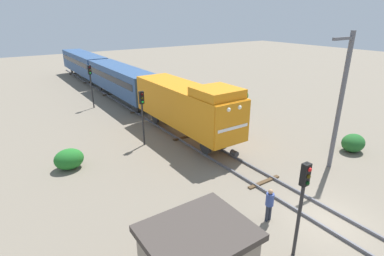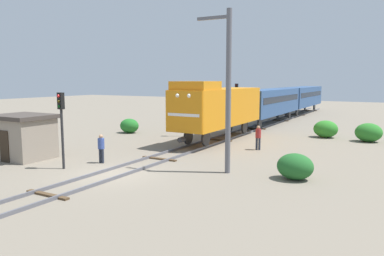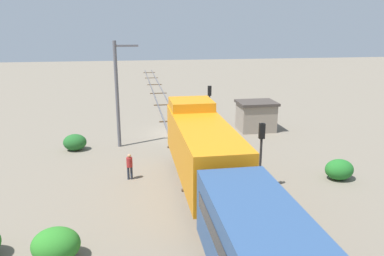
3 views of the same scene
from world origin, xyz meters
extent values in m
plane|color=#756B5B|center=(0.00, 0.00, 0.00)|extent=(149.87, 149.87, 0.00)
cube|color=#595960|center=(-0.72, 0.00, 0.08)|extent=(0.10, 99.91, 0.16)
cube|color=#595960|center=(0.72, 0.00, 0.08)|extent=(0.10, 99.91, 0.16)
cube|color=#4C3823|center=(0.00, -4.16, 0.04)|extent=(2.40, 0.24, 0.09)
cube|color=#4C3823|center=(0.00, 4.16, 0.04)|extent=(2.40, 0.24, 0.09)
cube|color=#4C3823|center=(0.00, 12.49, 0.04)|extent=(2.40, 0.24, 0.09)
cube|color=#4C3823|center=(0.00, 20.81, 0.04)|extent=(2.40, 0.24, 0.09)
cube|color=#4C3823|center=(0.00, 29.14, 0.04)|extent=(2.40, 0.24, 0.09)
cube|color=#4C3823|center=(0.00, 37.47, 0.04)|extent=(2.40, 0.24, 0.09)
cube|color=#4C3823|center=(0.00, 45.79, 0.04)|extent=(2.40, 0.24, 0.09)
cube|color=orange|center=(0.00, 12.66, 2.71)|extent=(2.90, 11.00, 2.90)
cube|color=orange|center=(0.00, 8.76, 4.46)|extent=(2.75, 2.80, 0.60)
cube|color=orange|center=(0.00, 7.11, 2.71)|extent=(2.84, 0.10, 2.84)
cube|color=white|center=(0.00, 7.07, 2.51)|extent=(2.46, 0.06, 0.20)
sphere|color=white|center=(-0.45, 7.06, 3.81)|extent=(0.28, 0.28, 0.28)
sphere|color=white|center=(0.45, 7.06, 3.81)|extent=(0.28, 0.28, 0.28)
cylinder|color=#262628|center=(0.00, 6.81, 0.86)|extent=(0.36, 0.50, 0.36)
cylinder|color=#262628|center=(-0.72, 8.96, 0.71)|extent=(0.18, 1.10, 1.10)
cylinder|color=#262628|center=(0.72, 8.96, 0.71)|extent=(0.18, 1.10, 1.10)
cylinder|color=#262628|center=(-0.72, 16.36, 0.71)|extent=(0.18, 1.10, 1.10)
cylinder|color=#262628|center=(0.72, 16.36, 0.71)|extent=(0.18, 1.10, 1.10)
cube|color=#2D4C7A|center=(0.00, 25.76, 2.47)|extent=(2.80, 14.00, 2.70)
cube|color=black|center=(0.00, 25.76, 2.82)|extent=(2.84, 12.88, 0.64)
cylinder|color=#262628|center=(-0.72, 20.36, 0.64)|extent=(0.16, 0.96, 0.96)
cylinder|color=#262628|center=(0.72, 20.36, 0.64)|extent=(0.16, 0.96, 0.96)
cylinder|color=#262628|center=(-0.72, 31.16, 0.64)|extent=(0.16, 0.96, 0.96)
cylinder|color=#262628|center=(0.72, 31.16, 0.64)|extent=(0.16, 0.96, 0.96)
cube|color=#2D4C7A|center=(0.00, 40.36, 2.47)|extent=(2.80, 14.00, 2.70)
cube|color=black|center=(0.00, 40.36, 2.82)|extent=(2.84, 12.88, 0.64)
cylinder|color=#262628|center=(-0.72, 34.96, 0.64)|extent=(0.16, 0.96, 0.96)
cylinder|color=#262628|center=(0.72, 34.96, 0.64)|extent=(0.16, 0.96, 0.96)
cylinder|color=#262628|center=(-0.72, 45.76, 0.64)|extent=(0.16, 0.96, 0.96)
cylinder|color=#262628|center=(0.72, 45.76, 0.64)|extent=(0.16, 0.96, 0.96)
cylinder|color=#262628|center=(-3.20, -0.44, 2.09)|extent=(0.14, 0.14, 4.19)
cube|color=black|center=(-3.20, -0.44, 3.74)|extent=(0.32, 0.24, 0.90)
sphere|color=red|center=(-3.20, -0.58, 4.01)|extent=(0.16, 0.16, 0.16)
sphere|color=#3C3306|center=(-3.20, -0.58, 3.73)|extent=(0.16, 0.16, 0.16)
sphere|color=black|center=(-3.20, -0.58, 3.45)|extent=(0.16, 0.16, 0.16)
cylinder|color=#262628|center=(-3.40, 13.08, 2.06)|extent=(0.14, 0.14, 4.12)
cube|color=black|center=(-3.40, 13.08, 3.67)|extent=(0.32, 0.24, 0.90)
sphere|color=#390606|center=(-3.40, 12.94, 3.94)|extent=(0.16, 0.16, 0.16)
sphere|color=#3C3306|center=(-3.40, 12.94, 3.66)|extent=(0.16, 0.16, 0.16)
sphere|color=green|center=(-3.40, 12.94, 3.38)|extent=(0.16, 0.16, 0.16)
cylinder|color=#262628|center=(-3.60, 24.76, 2.22)|extent=(0.14, 0.14, 4.43)
cube|color=black|center=(-3.60, 24.76, 3.98)|extent=(0.32, 0.24, 0.90)
sphere|color=#390606|center=(-3.60, 24.62, 4.25)|extent=(0.16, 0.16, 0.16)
sphere|color=#3C3306|center=(-3.60, 24.62, 3.97)|extent=(0.16, 0.16, 0.16)
sphere|color=green|center=(-3.60, 24.62, 3.69)|extent=(0.16, 0.16, 0.16)
cylinder|color=#262B38|center=(-2.50, 1.68, 0.42)|extent=(0.15, 0.15, 0.85)
cylinder|color=#262B38|center=(-2.30, 1.68, 0.42)|extent=(0.15, 0.15, 0.85)
cylinder|color=#33478C|center=(-2.40, 1.68, 1.16)|extent=(0.38, 0.38, 0.62)
sphere|color=tan|center=(-2.40, 1.68, 1.58)|extent=(0.23, 0.23, 0.23)
cylinder|color=#262B38|center=(4.10, 10.18, 0.42)|extent=(0.15, 0.15, 0.85)
cylinder|color=#262B38|center=(4.30, 10.18, 0.42)|extent=(0.15, 0.15, 0.85)
cylinder|color=maroon|center=(4.20, 10.18, 1.16)|extent=(0.38, 0.38, 0.62)
sphere|color=tan|center=(4.20, 10.18, 1.58)|extent=(0.23, 0.23, 0.23)
cylinder|color=#595960|center=(5.00, 3.21, 4.21)|extent=(0.28, 0.28, 8.41)
cube|color=#595960|center=(4.10, 3.21, 8.01)|extent=(1.80, 0.16, 0.16)
cube|color=gray|center=(-7.50, 0.31, 1.25)|extent=(3.20, 2.60, 2.50)
cube|color=#3F3833|center=(-7.50, 0.31, 2.62)|extent=(3.50, 2.90, 0.24)
cube|color=#2D2319|center=(-7.50, -1.01, 0.95)|extent=(0.80, 0.06, 1.90)
ellipsoid|color=#2C7B26|center=(7.26, 18.37, 0.73)|extent=(2.00, 1.63, 1.45)
ellipsoid|color=#215D26|center=(8.43, 3.62, 0.65)|extent=(1.78, 1.46, 1.30)
ellipsoid|color=#287226|center=(10.61, 17.74, 0.74)|extent=(2.03, 1.66, 1.48)
ellipsoid|color=#216C26|center=(-8.95, 12.36, 0.66)|extent=(1.81, 1.48, 1.32)
camera|label=1|loc=(-12.06, -6.06, 9.24)|focal=28.00mm
camera|label=2|loc=(12.87, -14.46, 4.88)|focal=35.00mm
camera|label=3|loc=(3.92, 32.75, 9.50)|focal=35.00mm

